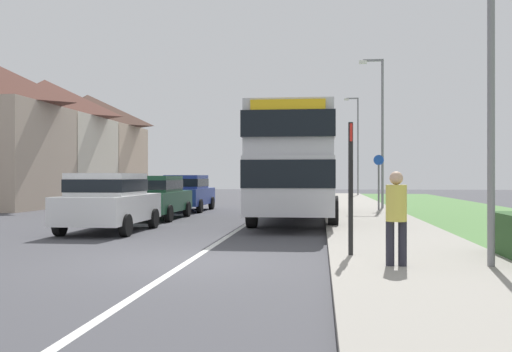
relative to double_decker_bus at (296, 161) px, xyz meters
The scene contains 13 objects.
ground_plane 10.55m from the double_decker_bus, 98.75° to the right, with size 120.00×120.00×0.00m, color #424247.
lane_marking_centre 3.46m from the double_decker_bus, 125.38° to the right, with size 0.14×60.00×0.01m, color silver.
pavement_near_side 5.39m from the double_decker_bus, 58.05° to the right, with size 3.20×68.00×0.12m, color gray.
double_decker_bus is the anchor object (origin of this frame).
parked_car_white 7.20m from the double_decker_bus, 136.30° to the right, with size 2.01×4.05×1.68m.
parked_car_dark_green 5.35m from the double_decker_bus, behind, with size 1.87×4.41×1.61m.
parked_car_blue 7.40m from the double_decker_bus, 135.70° to the left, with size 1.91×4.38×1.65m.
pedestrian_at_stop 11.28m from the double_decker_bus, 79.20° to the right, with size 0.34×0.34×1.67m.
bus_stop_sign 9.90m from the double_decker_bus, 81.69° to the right, with size 0.09×0.52×2.60m.
cycle_route_sign 5.68m from the double_decker_bus, 53.31° to the left, with size 0.44×0.08×2.52m.
street_lamp_mid 7.81m from the double_decker_bus, 61.23° to the left, with size 1.14×0.20×7.09m.
street_lamp_far 25.74m from the double_decker_bus, 81.66° to the left, with size 1.14×0.20×7.86m.
house_terrace_far_side 20.03m from the double_decker_bus, 142.11° to the left, with size 6.98×19.08×7.45m.
Camera 1 is at (2.44, -10.34, 1.59)m, focal length 40.01 mm.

